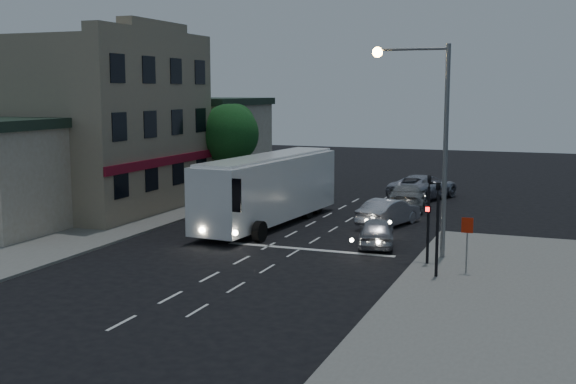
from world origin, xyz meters
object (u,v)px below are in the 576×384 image
at_px(traffic_signal_main, 428,208).
at_px(street_tree, 229,131).
at_px(streetlight, 430,126).
at_px(regulatory_sign, 467,236).
at_px(car_sedan_b, 407,197).
at_px(car_sedan_c, 423,187).
at_px(car_suv, 376,232).
at_px(traffic_signal_side, 438,217).
at_px(tour_bus, 269,187).
at_px(car_sedan_a, 389,212).

xyz_separation_m(traffic_signal_main, street_tree, (-15.81, 14.25, 2.08)).
bearing_deg(streetlight, regulatory_sign, -51.25).
height_order(car_sedan_b, street_tree, street_tree).
bearing_deg(car_sedan_c, street_tree, 38.72).
height_order(car_suv, traffic_signal_side, traffic_signal_side).
bearing_deg(car_sedan_b, regulatory_sign, 101.84).
relative_size(car_suv, streetlight, 0.44).
relative_size(tour_bus, regulatory_sign, 5.65).
bearing_deg(street_tree, tour_bus, -52.40).
distance_m(traffic_signal_main, traffic_signal_side, 2.10).
xyz_separation_m(car_sedan_a, car_sedan_b, (-0.21, 5.63, 0.04)).
bearing_deg(traffic_signal_side, car_sedan_a, 112.47).
relative_size(car_sedan_c, regulatory_sign, 2.64).
bearing_deg(car_sedan_a, car_suv, 112.92).
height_order(car_sedan_a, street_tree, street_tree).
xyz_separation_m(regulatory_sign, street_tree, (-17.51, 15.26, 2.90)).
xyz_separation_m(car_suv, traffic_signal_side, (3.60, -5.00, 1.74)).
xyz_separation_m(car_sedan_a, regulatory_sign, (5.22, -9.24, 0.86)).
bearing_deg(car_sedan_b, car_suv, 86.13).
bearing_deg(car_sedan_b, street_tree, -10.10).
distance_m(car_sedan_a, traffic_signal_main, 9.10).
bearing_deg(regulatory_sign, tour_bus, 147.42).
bearing_deg(car_sedan_a, tour_bus, 34.28).
distance_m(car_suv, regulatory_sign, 6.19).
bearing_deg(car_sedan_a, streetlight, 131.81).
distance_m(traffic_signal_side, regulatory_sign, 1.61).
bearing_deg(traffic_signal_side, car_sedan_c, 101.77).
height_order(car_sedan_c, street_tree, street_tree).
height_order(car_sedan_a, car_sedan_b, car_sedan_b).
distance_m(car_suv, streetlight, 5.93).
relative_size(car_sedan_b, car_sedan_c, 0.92).
bearing_deg(car_suv, traffic_signal_main, 120.96).
xyz_separation_m(tour_bus, car_sedan_b, (5.90, 7.63, -1.26)).
distance_m(tour_bus, regulatory_sign, 13.45).
bearing_deg(traffic_signal_main, traffic_signal_side, -70.51).
xyz_separation_m(tour_bus, car_sedan_a, (6.11, 2.00, -1.30)).
relative_size(tour_bus, street_tree, 2.00).
bearing_deg(traffic_signal_main, car_suv, 133.87).
bearing_deg(street_tree, car_sedan_b, -1.87).
height_order(regulatory_sign, streetlight, streetlight).
xyz_separation_m(car_suv, traffic_signal_main, (2.90, -3.02, 1.74)).
bearing_deg(regulatory_sign, car_sedan_c, 105.08).
bearing_deg(traffic_signal_main, street_tree, 137.97).
bearing_deg(streetlight, street_tree, 140.49).
distance_m(tour_bus, car_sedan_a, 6.56).
height_order(car_suv, car_sedan_b, car_sedan_b).
bearing_deg(car_sedan_a, traffic_signal_main, 129.35).
relative_size(car_sedan_c, traffic_signal_main, 1.42).
bearing_deg(car_sedan_c, regulatory_sign, 124.10).
bearing_deg(car_sedan_a, car_sedan_b, -71.68).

